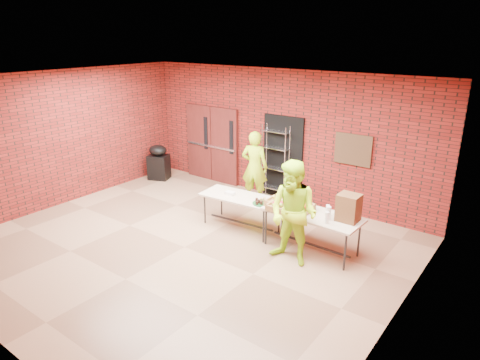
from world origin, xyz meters
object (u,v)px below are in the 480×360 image
table_left (241,199)px  table_right (312,217)px  coffee_dispenser (349,208)px  volunteer_man (293,213)px  wire_rack (275,162)px  covered_grill (159,162)px  volunteer_woman (255,167)px

table_left → table_right: table_right is taller
table_right → coffee_dispenser: coffee_dispenser is taller
table_left → volunteer_man: size_ratio=0.93×
table_right → coffee_dispenser: (0.66, 0.10, 0.32)m
wire_rack → table_right: wire_rack is taller
covered_grill → volunteer_man: volunteer_man is taller
table_right → wire_rack: bearing=138.6°
covered_grill → volunteer_woman: size_ratio=0.56×
coffee_dispenser → volunteer_woman: volunteer_woman is taller
table_left → coffee_dispenser: bearing=-2.4°
wire_rack → table_left: bearing=-79.6°
table_left → volunteer_man: volunteer_man is taller
wire_rack → coffee_dispenser: wire_rack is taller
volunteer_man → covered_grill: bearing=163.8°
table_left → table_right: (1.68, -0.01, 0.05)m
coffee_dispenser → table_right: bearing=-171.3°
coffee_dispenser → volunteer_man: size_ratio=0.26×
table_right → volunteer_man: 0.66m
wire_rack → volunteer_woman: 0.58m
table_left → table_right: bearing=-5.0°
table_left → coffee_dispenser: size_ratio=3.58×
volunteer_woman → volunteer_man: volunteer_man is taller
table_left → volunteer_man: 1.75m
table_left → volunteer_woman: bearing=109.9°
coffee_dispenser → volunteer_man: 1.01m
coffee_dispenser → covered_grill: 6.30m
wire_rack → coffee_dispenser: bearing=-34.7°
covered_grill → volunteer_man: bearing=-41.2°
volunteer_man → table_right: bearing=85.8°
table_right → table_left: bearing=-178.4°
table_right → volunteer_woman: size_ratio=1.06×
covered_grill → coffee_dispenser: bearing=-33.0°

